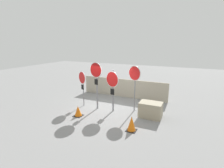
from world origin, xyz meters
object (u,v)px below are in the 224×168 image
at_px(stop_sign_0, 82,80).
at_px(traffic_cone_0, 132,124).
at_px(stop_sign_1, 96,77).
at_px(stop_sign_3, 135,77).
at_px(storage_crate, 151,110).
at_px(stop_sign_2, 113,84).
at_px(traffic_cone_1, 78,111).

distance_m(stop_sign_0, traffic_cone_0, 4.24).
relative_size(stop_sign_1, stop_sign_3, 1.05).
relative_size(stop_sign_3, traffic_cone_0, 3.82).
bearing_deg(storage_crate, traffic_cone_0, -103.08).
bearing_deg(stop_sign_3, stop_sign_0, -148.53).
bearing_deg(stop_sign_1, stop_sign_3, 28.48).
bearing_deg(stop_sign_0, stop_sign_1, 21.15).
xyz_separation_m(stop_sign_0, stop_sign_2, (1.99, -0.04, 0.00)).
bearing_deg(traffic_cone_1, stop_sign_1, 74.29).
xyz_separation_m(stop_sign_3, storage_crate, (1.04, -0.41, -1.56)).
distance_m(stop_sign_1, storage_crate, 3.42).
xyz_separation_m(traffic_cone_0, traffic_cone_1, (-3.03, 0.31, -0.06)).
bearing_deg(stop_sign_1, stop_sign_2, 15.81).
relative_size(stop_sign_2, storage_crate, 2.06).
height_order(stop_sign_1, storage_crate, stop_sign_1).
bearing_deg(stop_sign_0, storage_crate, 27.40).
height_order(stop_sign_2, stop_sign_3, stop_sign_3).
bearing_deg(stop_sign_3, storage_crate, 0.87).
bearing_deg(traffic_cone_0, stop_sign_1, 148.73).
distance_m(stop_sign_0, storage_crate, 4.26).
height_order(stop_sign_2, traffic_cone_1, stop_sign_2).
distance_m(stop_sign_0, stop_sign_1, 1.06).
bearing_deg(stop_sign_1, storage_crate, 15.77).
relative_size(stop_sign_1, storage_crate, 2.38).
relative_size(stop_sign_1, stop_sign_2, 1.16).
relative_size(stop_sign_2, traffic_cone_1, 4.27).
bearing_deg(stop_sign_2, stop_sign_3, 43.59).
relative_size(stop_sign_1, traffic_cone_0, 4.03).
bearing_deg(stop_sign_0, traffic_cone_0, 1.51).
xyz_separation_m(stop_sign_1, storage_crate, (3.08, 0.16, -1.49)).
xyz_separation_m(stop_sign_2, storage_crate, (2.10, 0.11, -1.18)).
height_order(stop_sign_0, storage_crate, stop_sign_0).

